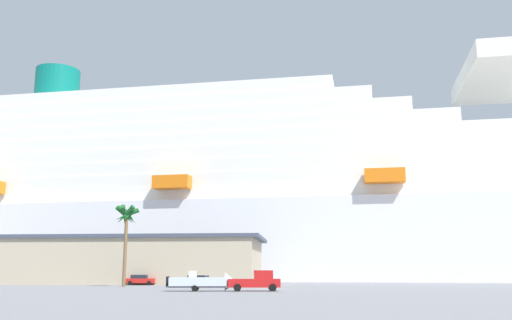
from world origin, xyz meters
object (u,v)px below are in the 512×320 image
Objects in this scene: cruise_ship at (188,205)px; pickup_truck at (256,281)px; parked_car_red_hatchback at (140,280)px; palm_tree at (126,221)px; parked_car_green_wagon at (197,281)px; small_boat_on_trailer at (205,282)px.

cruise_ship is 78.93m from pickup_truck.
cruise_ship is at bearing 112.75° from pickup_truck.
parked_car_red_hatchback is at bearing 132.86° from pickup_truck.
pickup_truck is 27.82m from palm_tree.
palm_tree is at bearing 177.39° from parked_car_green_wagon.
palm_tree is at bearing 134.70° from small_boat_on_trailer.
cruise_ship is 49.98m from parked_car_red_hatchback.
cruise_ship is 35.52× the size of small_boat_on_trailer.
small_boat_on_trailer is 31.21m from parked_car_red_hatchback.
pickup_truck is at bearing -53.76° from parked_car_green_wagon.
parked_car_red_hatchback is (-1.22, 9.33, -8.43)m from palm_tree.
parked_car_green_wagon is at bearing -2.61° from palm_tree.
small_boat_on_trailer is 1.81× the size of parked_car_red_hatchback.
pickup_truck is at bearing -67.25° from cruise_ship.
parked_car_red_hatchback is (6.89, -46.37, -17.31)m from cruise_ship.
parked_car_green_wagon is 1.00× the size of parked_car_red_hatchback.
small_boat_on_trailer reaches higher than parked_car_green_wagon.
cruise_ship reaches higher than parked_car_green_wagon.
cruise_ship is 64.14× the size of parked_car_red_hatchback.
cruise_ship is 51.08× the size of pickup_truck.
small_boat_on_trailer reaches higher than parked_car_red_hatchback.
parked_car_green_wagon is at bearing 126.24° from pickup_truck.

